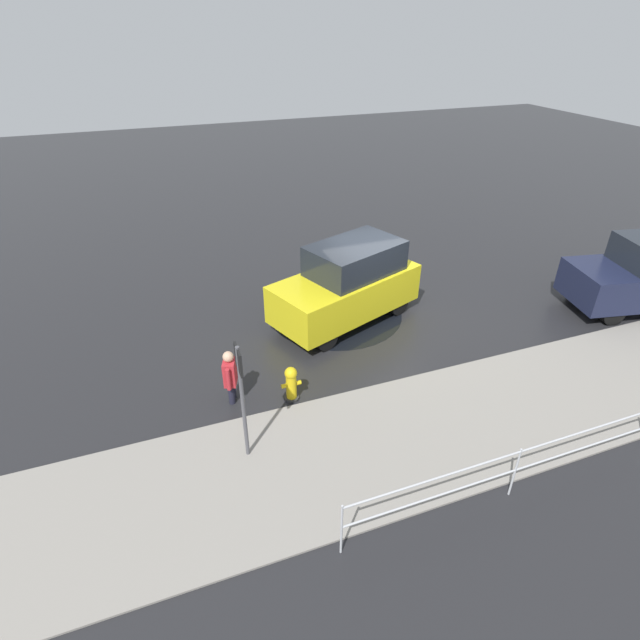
# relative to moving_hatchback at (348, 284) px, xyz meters

# --- Properties ---
(ground_plane) EXTENTS (60.00, 60.00, 0.00)m
(ground_plane) POSITION_rel_moving_hatchback_xyz_m (-0.90, 0.27, -1.03)
(ground_plane) COLOR black
(kerb_strip) EXTENTS (24.00, 3.20, 0.04)m
(kerb_strip) POSITION_rel_moving_hatchback_xyz_m (-0.90, 4.47, -1.01)
(kerb_strip) COLOR gray
(kerb_strip) RESTS_ON ground
(moving_hatchback) EXTENTS (4.25, 2.95, 2.06)m
(moving_hatchback) POSITION_rel_moving_hatchback_xyz_m (0.00, 0.00, 0.00)
(moving_hatchback) COLOR yellow
(moving_hatchback) RESTS_ON ground
(fire_hydrant) EXTENTS (0.42, 0.31, 0.80)m
(fire_hydrant) POSITION_rel_moving_hatchback_xyz_m (2.37, 2.63, -0.63)
(fire_hydrant) COLOR gold
(fire_hydrant) RESTS_ON ground
(pedestrian) EXTENTS (0.34, 0.54, 1.22)m
(pedestrian) POSITION_rel_moving_hatchback_xyz_m (3.54, 2.23, -0.34)
(pedestrian) COLOR #B2262D
(pedestrian) RESTS_ON ground
(metal_railing) EXTENTS (9.21, 0.04, 1.05)m
(metal_railing) POSITION_rel_moving_hatchback_xyz_m (-1.84, 6.24, -0.29)
(metal_railing) COLOR #B7BABF
(metal_railing) RESTS_ON ground
(sign_post) EXTENTS (0.07, 0.44, 2.40)m
(sign_post) POSITION_rel_moving_hatchback_xyz_m (3.60, 3.86, 0.55)
(sign_post) COLOR #4C4C51
(sign_post) RESTS_ON ground
(puddle_patch) EXTENTS (3.58, 3.58, 0.01)m
(puddle_patch) POSITION_rel_moving_hatchback_xyz_m (0.19, -0.33, -1.02)
(puddle_patch) COLOR black
(puddle_patch) RESTS_ON ground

